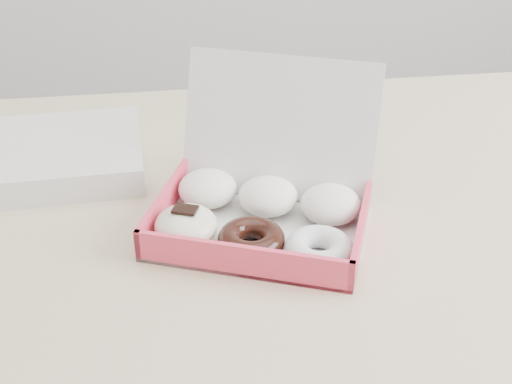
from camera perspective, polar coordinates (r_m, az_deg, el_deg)
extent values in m
cube|color=tan|center=(1.02, 7.25, -1.14)|extent=(1.20, 0.80, 0.04)
cylinder|color=tan|center=(1.53, -17.81, -7.40)|extent=(0.05, 0.05, 0.71)
cube|color=silver|center=(0.92, 0.32, -3.11)|extent=(0.32, 0.28, 0.01)
cube|color=#E23A51|center=(0.84, -1.17, -5.56)|extent=(0.25, 0.10, 0.04)
cube|color=silver|center=(0.99, 1.57, 0.82)|extent=(0.25, 0.10, 0.04)
cube|color=#E23A51|center=(0.94, -7.31, -1.07)|extent=(0.08, 0.18, 0.04)
cube|color=#E23A51|center=(0.90, 8.38, -3.16)|extent=(0.08, 0.18, 0.04)
cube|color=silver|center=(0.97, 1.88, 5.20)|extent=(0.27, 0.17, 0.18)
ellipsoid|color=white|center=(0.97, -3.89, 0.29)|extent=(0.10, 0.10, 0.04)
ellipsoid|color=white|center=(0.95, 0.96, -0.33)|extent=(0.10, 0.10, 0.04)
ellipsoid|color=white|center=(0.93, 5.98, -0.97)|extent=(0.10, 0.10, 0.04)
ellipsoid|color=beige|center=(0.89, -5.62, -2.69)|extent=(0.10, 0.10, 0.04)
cube|color=black|center=(0.88, -5.70, -1.39)|extent=(0.04, 0.03, 0.00)
torus|color=black|center=(0.88, -0.38, -3.84)|extent=(0.11, 0.11, 0.03)
torus|color=white|center=(0.86, 5.05, -4.59)|extent=(0.11, 0.11, 0.03)
cube|color=silver|center=(1.10, -16.15, 2.77)|extent=(0.28, 0.23, 0.04)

